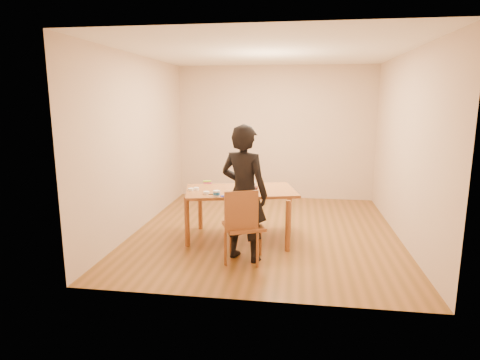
# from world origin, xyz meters

# --- Properties ---
(room_shell) EXTENTS (4.00, 4.50, 2.70)m
(room_shell) POSITION_xyz_m (0.00, 0.34, 1.35)
(room_shell) COLOR brown
(room_shell) RESTS_ON ground
(dining_table) EXTENTS (1.73, 1.26, 0.04)m
(dining_table) POSITION_xyz_m (-0.33, -0.43, 0.73)
(dining_table) COLOR brown
(dining_table) RESTS_ON floor
(dining_chair) EXTENTS (0.61, 0.61, 0.04)m
(dining_chair) POSITION_xyz_m (-0.18, -1.21, 0.45)
(dining_chair) COLOR brown
(dining_chair) RESTS_ON floor
(cake_plate) EXTENTS (0.31, 0.31, 0.02)m
(cake_plate) POSITION_xyz_m (-0.24, -0.34, 0.76)
(cake_plate) COLOR red
(cake_plate) RESTS_ON dining_table
(cake) EXTENTS (0.23, 0.23, 0.07)m
(cake) POSITION_xyz_m (-0.24, -0.34, 0.81)
(cake) COLOR white
(cake) RESTS_ON cake_plate
(frosting_dome) EXTENTS (0.23, 0.23, 0.03)m
(frosting_dome) POSITION_xyz_m (-0.24, -0.34, 0.86)
(frosting_dome) COLOR white
(frosting_dome) RESTS_ON cake
(frosting_tub) EXTENTS (0.09, 0.09, 0.08)m
(frosting_tub) POSITION_xyz_m (-0.59, -0.89, 0.79)
(frosting_tub) COLOR white
(frosting_tub) RESTS_ON dining_table
(frosting_lid) EXTENTS (0.09, 0.09, 0.01)m
(frosting_lid) POSITION_xyz_m (-0.49, -0.87, 0.75)
(frosting_lid) COLOR #1920A5
(frosting_lid) RESTS_ON dining_table
(frosting_dollop) EXTENTS (0.04, 0.04, 0.02)m
(frosting_dollop) POSITION_xyz_m (-0.49, -0.87, 0.77)
(frosting_dollop) COLOR white
(frosting_dollop) RESTS_ON frosting_lid
(ramekin_green) EXTENTS (0.08, 0.08, 0.04)m
(ramekin_green) POSITION_xyz_m (-0.75, -0.78, 0.77)
(ramekin_green) COLOR white
(ramekin_green) RESTS_ON dining_table
(ramekin_yellow) EXTENTS (0.08, 0.08, 0.04)m
(ramekin_yellow) POSITION_xyz_m (-1.02, -0.61, 0.77)
(ramekin_yellow) COLOR white
(ramekin_yellow) RESTS_ON dining_table
(ramekin_multi) EXTENTS (0.08, 0.08, 0.04)m
(ramekin_multi) POSITION_xyz_m (-0.96, -0.55, 0.77)
(ramekin_multi) COLOR white
(ramekin_multi) RESTS_ON dining_table
(candy_box_pink) EXTENTS (0.13, 0.08, 0.02)m
(candy_box_pink) POSITION_xyz_m (-0.90, -0.07, 0.76)
(candy_box_pink) COLOR #F1387F
(candy_box_pink) RESTS_ON dining_table
(candy_box_green) EXTENTS (0.13, 0.08, 0.02)m
(candy_box_green) POSITION_xyz_m (-0.91, -0.06, 0.78)
(candy_box_green) COLOR green
(candy_box_green) RESTS_ON candy_box_pink
(spatula) EXTENTS (0.17, 0.03, 0.01)m
(spatula) POSITION_xyz_m (-0.70, -0.80, 0.75)
(spatula) COLOR black
(spatula) RESTS_ON dining_table
(person) EXTENTS (0.74, 0.61, 1.73)m
(person) POSITION_xyz_m (-0.18, -1.16, 0.87)
(person) COLOR black
(person) RESTS_ON floor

